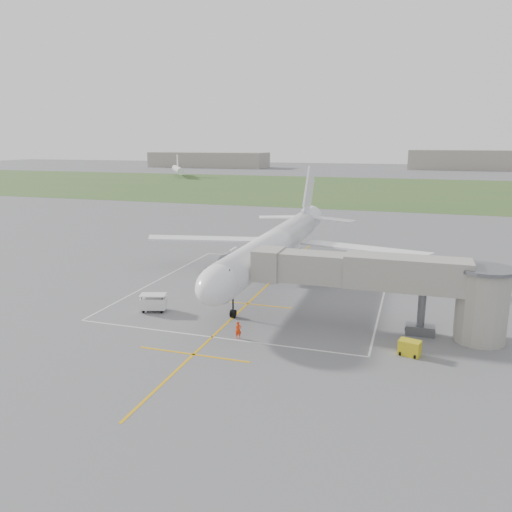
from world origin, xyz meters
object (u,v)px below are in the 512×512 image
(ramp_worker_wing, at_px, (223,265))
(jet_bridge, at_px, (397,283))
(ramp_worker_nose, at_px, (238,330))
(gpu_unit, at_px, (410,348))
(airliner, at_px, (274,246))
(baggage_cart, at_px, (153,303))

(ramp_worker_wing, bearing_deg, jet_bridge, -172.05)
(jet_bridge, distance_m, ramp_worker_nose, 15.16)
(jet_bridge, relative_size, gpu_unit, 12.00)
(ramp_worker_nose, bearing_deg, ramp_worker_wing, 82.28)
(jet_bridge, height_order, gpu_unit, jet_bridge)
(airliner, distance_m, gpu_unit, 26.13)
(ramp_worker_nose, bearing_deg, baggage_cart, 126.19)
(airliner, bearing_deg, baggage_cart, -118.11)
(airliner, height_order, jet_bridge, airliner)
(baggage_cart, height_order, ramp_worker_wing, baggage_cart)
(airliner, xyz_separation_m, baggage_cart, (-8.58, -16.06, -3.45))
(gpu_unit, distance_m, ramp_worker_nose, 14.81)
(jet_bridge, relative_size, ramp_worker_nose, 14.91)
(jet_bridge, xyz_separation_m, ramp_worker_wing, (-23.32, 15.40, -3.84))
(baggage_cart, bearing_deg, airliner, 45.00)
(airliner, distance_m, ramp_worker_wing, 8.44)
(gpu_unit, relative_size, ramp_worker_nose, 1.24)
(jet_bridge, xyz_separation_m, gpu_unit, (1.45, -5.09, -4.11))
(baggage_cart, xyz_separation_m, ramp_worker_wing, (0.98, 17.21, -0.03))
(airliner, relative_size, jet_bridge, 2.00)
(ramp_worker_wing, bearing_deg, baggage_cart, 128.13)
(gpu_unit, bearing_deg, ramp_worker_nose, -161.82)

